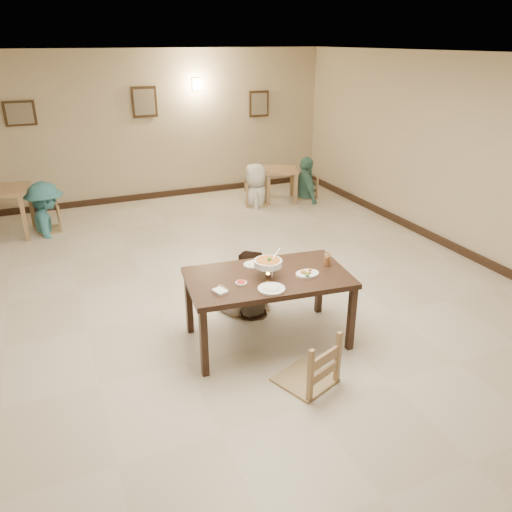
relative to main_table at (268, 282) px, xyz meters
name	(u,v)px	position (x,y,z in m)	size (l,w,h in m)	color
floor	(228,301)	(-0.10, 1.03, -0.74)	(10.00, 10.00, 0.00)	beige
ceiling	(222,55)	(-0.10, 1.03, 2.26)	(10.00, 10.00, 0.00)	silver
wall_back	(141,128)	(-0.10, 6.03, 0.76)	(10.00, 10.00, 0.00)	#C0AC8B
wall_right	(479,161)	(3.90, 1.03, 0.76)	(10.00, 10.00, 0.00)	#C0AC8B
baseboard_back	(148,196)	(-0.10, 6.00, -0.68)	(8.00, 0.06, 0.12)	black
baseboard_right	(462,251)	(3.87, 1.03, -0.68)	(0.06, 10.00, 0.12)	black
picture_a	(20,113)	(-2.30, 5.98, 1.16)	(0.55, 0.04, 0.45)	#312112
picture_b	(144,102)	(0.00, 5.98, 1.26)	(0.50, 0.04, 0.60)	#312112
picture_c	(259,104)	(2.50, 5.98, 1.11)	(0.45, 0.04, 0.55)	#312112
wall_sconce	(197,84)	(1.10, 5.99, 1.56)	(0.16, 0.05, 0.22)	#FFD88C
main_table	(268,282)	(0.00, 0.00, 0.00)	(1.84, 1.16, 0.82)	#311E14
chair_far	(245,270)	(0.07, 0.83, -0.23)	(0.48, 0.48, 1.02)	#A28456
chair_near	(307,335)	(0.03, -0.83, -0.20)	(0.51, 0.51, 1.08)	#A28456
main_diner	(247,251)	(0.05, 0.72, 0.08)	(0.79, 0.62, 1.63)	gray
curry_warmer	(268,263)	(-0.01, -0.03, 0.24)	(0.33, 0.30, 0.27)	silver
rice_plate_far	(255,264)	(-0.02, 0.30, 0.10)	(0.27, 0.27, 0.06)	white
rice_plate_near	(271,289)	(-0.11, -0.32, 0.10)	(0.28, 0.28, 0.06)	white
fried_plate	(307,273)	(0.39, -0.15, 0.10)	(0.26, 0.26, 0.06)	white
chili_dish	(241,283)	(-0.34, -0.07, 0.09)	(0.12, 0.12, 0.02)	white
napkin_cutlery	(220,291)	(-0.61, -0.16, 0.09)	(0.17, 0.23, 0.03)	white
drink_glass	(327,260)	(0.72, -0.02, 0.15)	(0.07, 0.07, 0.15)	white
bg_table_left	(2,197)	(-2.78, 4.81, -0.04)	(0.97, 0.97, 0.84)	#9D7954
bg_table_right	(281,175)	(2.47, 4.78, -0.18)	(0.88, 0.88, 0.69)	#9D7954
bg_chair_lr	(45,207)	(-2.13, 4.77, -0.29)	(0.42, 0.42, 0.90)	#A28456
bg_chair_rl	(256,182)	(1.89, 4.72, -0.27)	(0.44, 0.44, 0.94)	#A28456
bg_chair_rr	(306,178)	(3.05, 4.73, -0.30)	(0.41, 0.41, 0.88)	#A28456
bg_diner_b	(41,182)	(-2.13, 4.77, 0.15)	(1.15, 0.66, 1.78)	teal
bg_diner_c	(256,164)	(1.89, 4.72, 0.12)	(0.83, 0.54, 1.70)	silver
bg_diner_d	(307,157)	(3.05, 4.73, 0.15)	(1.04, 0.43, 1.78)	slate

